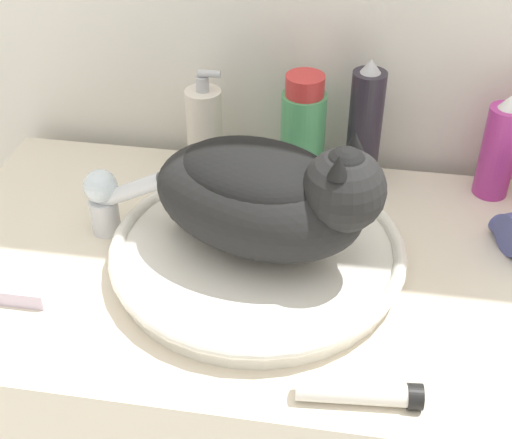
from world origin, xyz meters
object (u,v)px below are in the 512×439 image
faucet (109,198)px  soap_bar (22,290)px  hairspray_can_black (365,127)px  spray_bottle_trigger (499,150)px  mouthwash_bottle (303,130)px  soap_pump_bottle (205,129)px  cat (268,193)px  cream_tube (361,393)px

faucet → soap_bar: faucet is taller
hairspray_can_black → spray_bottle_trigger: (0.22, 0.00, -0.02)m
mouthwash_bottle → soap_pump_bottle: size_ratio=1.02×
cat → faucet: bearing=-174.6°
mouthwash_bottle → cream_tube: (0.12, -0.47, -0.08)m
faucet → cream_tube: size_ratio=0.90×
faucet → mouthwash_bottle: 0.34m
cat → hairspray_can_black: cat is taller
hairspray_can_black → soap_bar: bearing=-140.6°
faucet → spray_bottle_trigger: spray_bottle_trigger is taller
faucet → mouthwash_bottle: (0.27, 0.20, 0.03)m
cat → soap_bar: cat is taller
cat → mouthwash_bottle: (0.02, 0.25, -0.04)m
cat → soap_bar: bearing=-144.7°
soap_pump_bottle → cat: bearing=-59.7°
mouthwash_bottle → spray_bottle_trigger: 0.32m
spray_bottle_trigger → soap_bar: size_ratio=2.26×
faucet → hairspray_can_black: 0.42m
soap_pump_bottle → soap_bar: soap_pump_bottle is taller
mouthwash_bottle → soap_bar: 0.51m
mouthwash_bottle → hairspray_can_black: 0.10m
soap_pump_bottle → spray_bottle_trigger: soap_pump_bottle is taller
hairspray_can_black → spray_bottle_trigger: size_ratio=1.24×
soap_pump_bottle → cream_tube: bearing=-58.4°
spray_bottle_trigger → soap_bar: bearing=-151.0°
mouthwash_bottle → cream_tube: size_ratio=1.25×
cat → cream_tube: (0.15, -0.22, -0.12)m
cat → mouthwash_bottle: 0.25m
faucet → soap_bar: size_ratio=1.70×
faucet → soap_pump_bottle: bearing=73.3°
faucet → soap_pump_bottle: (0.10, 0.20, 0.01)m
faucet → mouthwash_bottle: mouthwash_bottle is taller
soap_pump_bottle → soap_bar: bearing=-116.0°
hairspray_can_black → spray_bottle_trigger: bearing=0.0°
mouthwash_bottle → soap_bar: size_ratio=2.36×
soap_pump_bottle → spray_bottle_trigger: bearing=-0.0°
mouthwash_bottle → soap_bar: mouthwash_bottle is taller
cat → spray_bottle_trigger: (0.34, 0.25, -0.05)m
faucet → hairspray_can_black: bearing=38.7°
faucet → spray_bottle_trigger: 0.62m
faucet → soap_pump_bottle: size_ratio=0.73×
faucet → soap_bar: bearing=-106.0°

